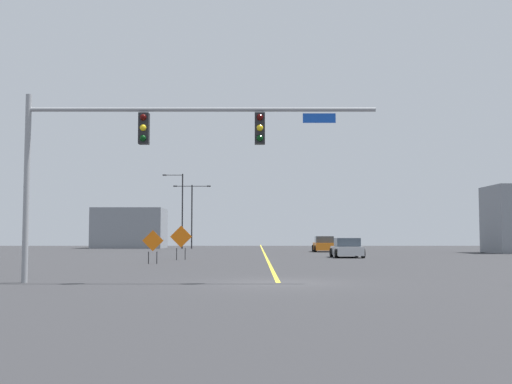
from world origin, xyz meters
The scene contains 10 objects.
ground centered at (0.00, 0.00, 0.00)m, with size 154.09×154.09×0.00m, color #2D2D30.
road_centre_stripe centered at (0.00, 42.80, 0.00)m, with size 0.16×85.61×0.01m.
traffic_signal_assembly centered at (-4.37, -0.01, 4.69)m, with size 11.75×0.44×6.29m.
street_lamp_far_left centered at (-8.47, 55.13, 4.65)m, with size 4.50×0.24×7.68m.
street_lamp_far_right centered at (-9.78, 54.91, 4.99)m, with size 2.50×0.24×9.01m.
construction_sign_right_shoulder centered at (-6.47, 14.22, 1.18)m, with size 1.17×0.18×1.87m.
construction_sign_right_lane centered at (-5.55, 19.69, 1.40)m, with size 1.41×0.08×2.20m.
car_orange_passing centered at (5.84, 40.30, 0.68)m, with size 2.15×4.20×1.50m.
car_silver_mid centered at (5.76, 24.29, 0.63)m, with size 2.09×3.90×1.39m.
roadside_building_west centered at (-16.63, 58.66, 2.50)m, with size 8.67×6.23×5.00m.
Camera 1 is at (-0.73, -20.93, 1.55)m, focal length 44.34 mm.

